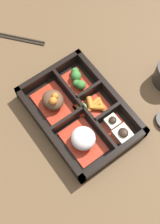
% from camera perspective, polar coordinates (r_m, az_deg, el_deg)
% --- Properties ---
extents(ground_plane, '(3.00, 3.00, 0.00)m').
position_cam_1_polar(ground_plane, '(0.82, -0.00, -0.69)').
color(ground_plane, brown).
extents(bento_base, '(0.29, 0.21, 0.01)m').
position_cam_1_polar(bento_base, '(0.82, -0.00, -0.56)').
color(bento_base, black).
rests_on(bento_base, ground_plane).
extents(bento_rim, '(0.29, 0.21, 0.05)m').
position_cam_1_polar(bento_rim, '(0.80, 0.19, 0.04)').
color(bento_rim, black).
rests_on(bento_rim, ground_plane).
extents(bowl_rice, '(0.11, 0.08, 0.05)m').
position_cam_1_polar(bowl_rice, '(0.76, 0.59, -4.98)').
color(bowl_rice, '#B22D19').
rests_on(bowl_rice, bento_base).
extents(bowl_stew, '(0.11, 0.08, 0.06)m').
position_cam_1_polar(bowl_stew, '(0.81, -4.94, 2.07)').
color(bowl_stew, '#B22D19').
rests_on(bowl_stew, bento_base).
extents(bowl_tofu, '(0.08, 0.06, 0.03)m').
position_cam_1_polar(bowl_tofu, '(0.79, 7.00, -3.17)').
color(bowl_tofu, '#B22D19').
rests_on(bowl_tofu, bento_base).
extents(bowl_carrots, '(0.06, 0.06, 0.02)m').
position_cam_1_polar(bowl_carrots, '(0.81, 2.88, 1.28)').
color(bowl_carrots, '#B22D19').
rests_on(bowl_carrots, bento_base).
extents(bowl_greens, '(0.08, 0.06, 0.03)m').
position_cam_1_polar(bowl_greens, '(0.84, -0.46, 5.81)').
color(bowl_greens, '#B22D19').
rests_on(bowl_greens, bento_base).
extents(bowl_pickles, '(0.04, 0.03, 0.01)m').
position_cam_1_polar(bowl_pickles, '(0.81, 0.33, 0.69)').
color(bowl_pickles, '#B22D19').
rests_on(bowl_pickles, bento_base).
extents(chopsticks, '(0.19, 0.16, 0.01)m').
position_cam_1_polar(chopsticks, '(0.97, -13.36, 13.43)').
color(chopsticks, black).
rests_on(chopsticks, ground_plane).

